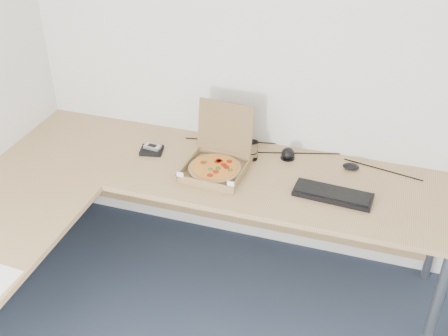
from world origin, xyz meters
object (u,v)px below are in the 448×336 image
(pizza_box, at_px, (216,165))
(drinking_glass, at_px, (252,150))
(desk, at_px, (136,207))
(keyboard, at_px, (333,195))
(wallet, at_px, (152,150))

(pizza_box, xyz_separation_m, drinking_glass, (0.16, 0.18, 0.02))
(desk, relative_size, pizza_box, 6.68)
(drinking_glass, bearing_deg, keyboard, -24.65)
(drinking_glass, xyz_separation_m, keyboard, (0.49, -0.22, -0.04))
(keyboard, bearing_deg, desk, -155.75)
(wallet, bearing_deg, pizza_box, -21.85)
(drinking_glass, bearing_deg, desk, -128.20)
(desk, relative_size, keyboard, 6.25)
(desk, distance_m, keyboard, 1.01)
(keyboard, xyz_separation_m, wallet, (-1.06, 0.12, -0.00))
(pizza_box, bearing_deg, drinking_glass, 52.10)
(drinking_glass, height_order, keyboard, drinking_glass)
(desk, xyz_separation_m, wallet, (-0.12, 0.47, 0.04))
(desk, relative_size, drinking_glass, 22.59)
(pizza_box, relative_size, drinking_glass, 3.38)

